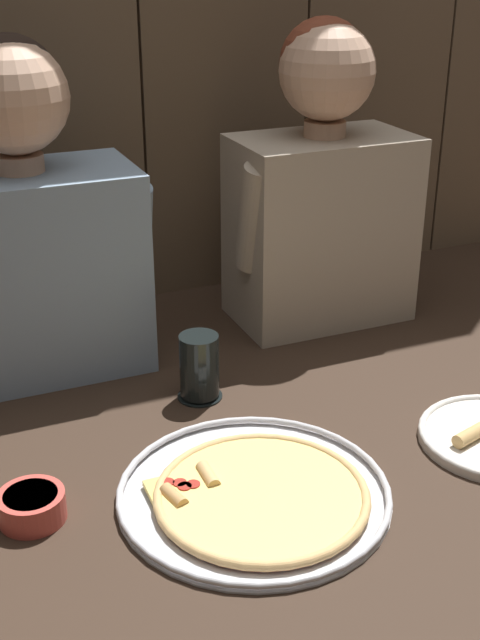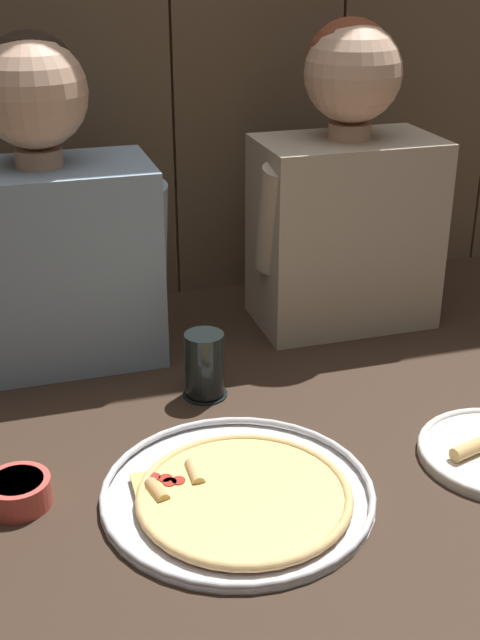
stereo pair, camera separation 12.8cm
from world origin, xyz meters
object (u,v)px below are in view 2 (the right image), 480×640
at_px(diner_left, 46,222).
at_px(dipping_bowl, 18,490).
at_px(drinking_glass, 205,365).
at_px(diner_right, 347,190).
at_px(pizza_tray, 239,494).

bearing_deg(diner_left, dipping_bowl, -102.55).
distance_m(drinking_glass, diner_right, 0.47).
distance_m(drinking_glass, dipping_bowl, 0.39).
relative_size(pizza_tray, dipping_bowl, 4.22).
xyz_separation_m(drinking_glass, diner_right, (0.35, 0.23, 0.22)).
relative_size(diner_left, diner_right, 0.99).
bearing_deg(diner_right, drinking_glass, -146.97).
bearing_deg(drinking_glass, diner_right, 33.03).
distance_m(pizza_tray, drinking_glass, 0.30).
xyz_separation_m(drinking_glass, dipping_bowl, (-0.32, -0.22, -0.03)).
height_order(pizza_tray, diner_right, diner_right).
xyz_separation_m(dipping_bowl, diner_right, (0.67, 0.44, 0.25)).
height_order(dipping_bowl, diner_right, diner_right).
bearing_deg(pizza_tray, diner_left, 110.52).
height_order(diner_left, diner_right, diner_right).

